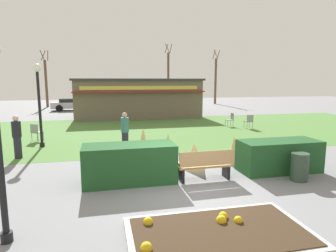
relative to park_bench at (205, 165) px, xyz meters
The scene contains 24 objects.
ground_plane 0.97m from the park_bench, 149.65° to the right, with size 80.00×80.00×0.00m, color slate.
lawn_patch 9.16m from the park_bench, 94.55° to the left, with size 36.00×12.00×0.01m, color #4C7A38.
flower_bed 3.33m from the park_bench, 105.16° to the right, with size 3.55×2.01×0.29m.
park_bench is the anchor object (origin of this frame).
hedge_left 2.28m from the park_bench, behind, with size 2.72×1.10×1.15m, color #1E4C23.
hedge_right 2.75m from the park_bench, ahead, with size 2.67×1.10×1.05m, color #1E4C23.
ornamental_grass_behind_left 2.13m from the park_bench, 41.13° to the left, with size 0.50×0.50×1.03m, color tan.
ornamental_grass_behind_right 1.15m from the park_bench, 89.11° to the left, with size 0.75×0.75×0.91m, color tan.
ornamental_grass_behind_center 2.01m from the park_bench, 111.18° to the left, with size 0.67×0.67×1.14m, color tan.
ornamental_grass_behind_far 2.43m from the park_bench, 132.33° to the left, with size 0.65×0.65×1.39m, color tan.
lamppost_mid 8.48m from the park_bench, 134.12° to the left, with size 0.36×0.36×3.75m.
trash_bin 2.87m from the park_bench, 13.09° to the right, with size 0.52×0.52×0.85m, color #2D4233.
food_kiosk 16.30m from the park_bench, 90.40° to the left, with size 10.25×5.02×3.15m.
cafe_chair_west 10.35m from the park_bench, 54.63° to the left, with size 0.45×0.45×0.89m.
cafe_chair_east 10.80m from the park_bench, 61.19° to the left, with size 0.45×0.45×0.89m.
cafe_chair_center 9.58m from the park_bench, 130.84° to the left, with size 0.60×0.60×0.89m.
person_strolling 4.67m from the park_bench, 116.65° to the left, with size 0.34×0.34×1.69m.
person_standing 7.43m from the park_bench, 147.47° to the left, with size 0.34×0.34×1.69m.
parked_car_west_slot 23.36m from the park_bench, 104.58° to the left, with size 4.26×2.18×1.20m.
parked_car_center_slot 22.61m from the park_bench, 91.40° to the left, with size 4.36×2.37×1.20m.
parked_car_east_slot 22.95m from the park_bench, 80.00° to the left, with size 4.35×2.36×1.20m.
tree_left_bg 28.44m from the park_bench, 79.49° to the left, with size 0.91×0.96×7.45m.
tree_right_bg 29.54m from the park_bench, 67.58° to the left, with size 0.91×0.96×6.80m.
tree_center_bg 28.69m from the park_bench, 108.55° to the left, with size 0.91×0.96×6.30m.
Camera 1 is at (-2.25, -7.63, 3.03)m, focal length 31.02 mm.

